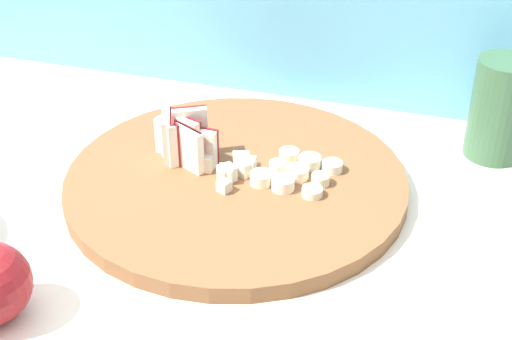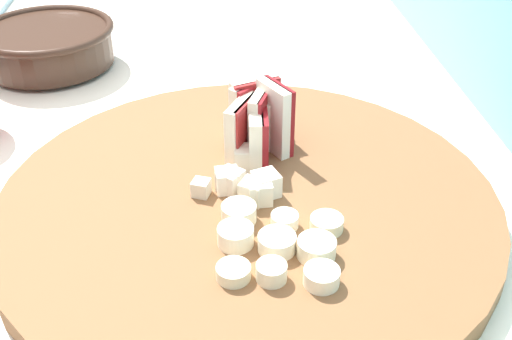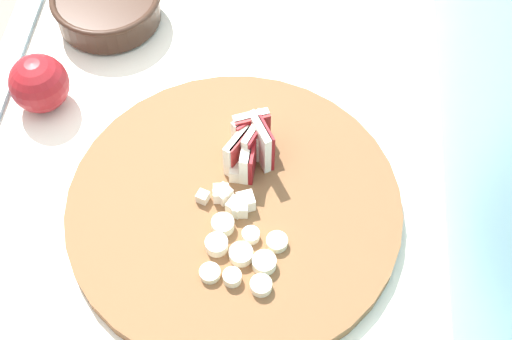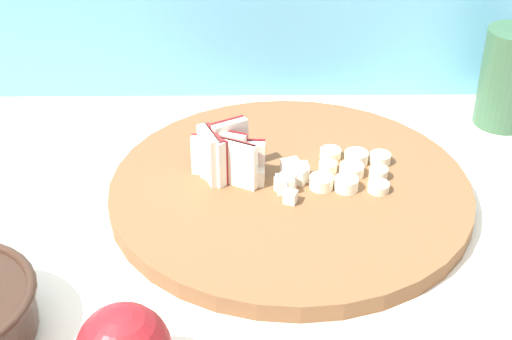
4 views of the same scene
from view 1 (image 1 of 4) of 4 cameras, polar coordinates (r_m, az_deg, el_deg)
tile_backsplash at (r=1.28m, az=0.09°, el=-1.75°), size 2.40×0.04×1.39m
cutting_board at (r=0.92m, az=-1.55°, el=-0.92°), size 0.43×0.43×0.02m
apple_wedge_fan at (r=0.93m, az=-5.74°, el=2.37°), size 0.09×0.06×0.07m
apple_dice_pile at (r=0.91m, az=-1.96°, el=0.16°), size 0.07×0.08×0.02m
banana_slice_rows at (r=0.91m, az=3.19°, el=-0.19°), size 0.10×0.10×0.02m
small_jar at (r=1.01m, az=18.52°, el=4.54°), size 0.08×0.08×0.14m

